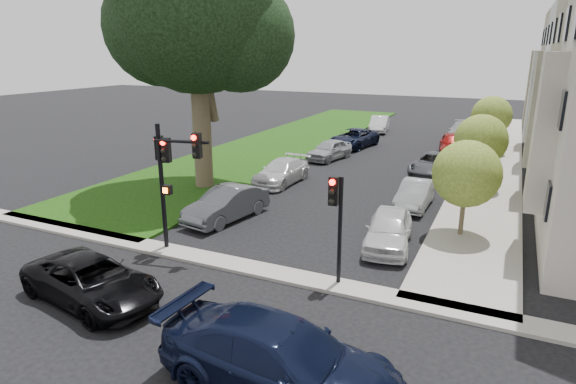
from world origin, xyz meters
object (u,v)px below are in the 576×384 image
at_px(traffic_signal_secondary, 337,211).
at_px(car_parked_4, 462,132).
at_px(small_tree_b, 481,140).
at_px(car_parked_6, 281,172).
at_px(car_parked_7, 329,150).
at_px(car_cross_far, 280,359).
at_px(eucalyptus, 195,9).
at_px(car_parked_9, 379,124).
at_px(car_cross_near, 92,281).
at_px(small_tree_a, 467,174).
at_px(car_parked_3, 453,144).
at_px(car_parked_8, 354,138).
at_px(car_parked_5, 227,204).
at_px(small_tree_c, 491,116).
at_px(car_parked_0, 389,229).
at_px(traffic_signal_main, 169,166).
at_px(car_parked_2, 434,164).
at_px(car_parked_1, 415,194).

relative_size(traffic_signal_secondary, car_parked_4, 0.70).
xyz_separation_m(small_tree_b, traffic_signal_secondary, (-3.23, -13.50, -0.20)).
bearing_deg(car_parked_6, car_parked_7, 89.36).
bearing_deg(car_cross_far, traffic_signal_secondary, 10.57).
bearing_deg(eucalyptus, car_parked_9, 80.03).
height_order(traffic_signal_secondary, car_cross_near, traffic_signal_secondary).
distance_m(small_tree_a, car_parked_3, 16.62).
xyz_separation_m(car_parked_3, car_parked_9, (-7.44, 7.85, -0.09)).
bearing_deg(car_cross_far, car_parked_7, 21.43).
xyz_separation_m(car_cross_near, car_cross_far, (6.89, -1.25, 0.16)).
distance_m(car_parked_8, car_parked_9, 8.07).
relative_size(small_tree_b, car_parked_5, 0.93).
bearing_deg(small_tree_c, car_parked_5, -115.79).
bearing_deg(car_parked_0, traffic_signal_secondary, -110.13).
xyz_separation_m(traffic_signal_main, car_cross_far, (7.03, -5.36, -2.47)).
bearing_deg(traffic_signal_secondary, small_tree_a, 61.91).
relative_size(traffic_signal_secondary, car_parked_7, 0.90).
relative_size(car_parked_3, car_parked_7, 1.17).
height_order(small_tree_b, small_tree_c, small_tree_c).
relative_size(car_cross_near, car_parked_2, 1.02).
height_order(car_parked_2, car_parked_6, car_parked_6).
xyz_separation_m(small_tree_c, car_parked_1, (-2.43, -14.64, -2.14)).
distance_m(car_cross_far, car_parked_3, 27.75).
height_order(small_tree_c, traffic_signal_main, traffic_signal_main).
relative_size(car_parked_1, car_parked_5, 0.88).
distance_m(car_cross_near, car_parked_0, 10.60).
xyz_separation_m(car_parked_4, car_parked_6, (-7.85, -18.20, -0.09)).
distance_m(eucalyptus, car_parked_5, 10.22).
height_order(traffic_signal_main, car_cross_far, traffic_signal_main).
xyz_separation_m(car_parked_4, car_parked_5, (-7.40, -24.76, -0.03)).
bearing_deg(car_parked_0, car_parked_5, 171.83).
height_order(traffic_signal_secondary, car_parked_0, traffic_signal_secondary).
height_order(car_cross_far, car_parked_0, car_cross_far).
xyz_separation_m(eucalyptus, car_parked_4, (11.37, 20.80, -8.51)).
bearing_deg(car_parked_9, car_parked_7, -99.44).
bearing_deg(car_parked_0, car_parked_2, 82.72).
height_order(car_parked_1, car_parked_5, car_parked_5).
height_order(traffic_signal_secondary, car_parked_4, traffic_signal_secondary).
xyz_separation_m(small_tree_c, traffic_signal_main, (-9.62, -23.83, 0.52)).
distance_m(traffic_signal_main, car_parked_4, 29.58).
bearing_deg(small_tree_a, car_parked_8, 120.73).
bearing_deg(small_tree_b, car_cross_near, -118.36).
relative_size(car_parked_0, car_parked_5, 0.94).
xyz_separation_m(car_parked_2, car_parked_7, (-7.18, 1.20, 0.04)).
xyz_separation_m(car_parked_1, car_parked_4, (0.14, 19.36, 0.12)).
bearing_deg(traffic_signal_main, eucalyptus, 117.46).
distance_m(traffic_signal_main, car_parked_8, 22.32).
bearing_deg(car_cross_far, car_parked_8, 18.05).
distance_m(traffic_signal_main, car_parked_7, 17.46).
bearing_deg(car_parked_5, traffic_signal_secondary, -21.00).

